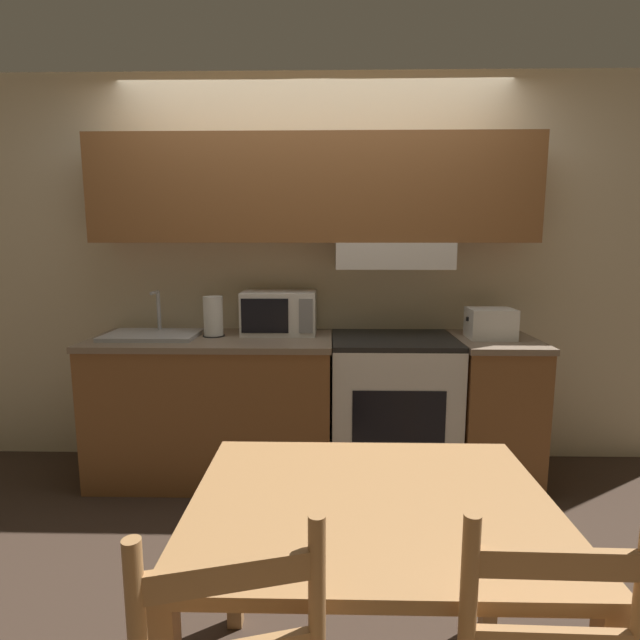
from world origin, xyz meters
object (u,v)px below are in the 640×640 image
object	(u,v)px
stove_range	(392,408)
microwave	(279,312)
sink_basin	(152,334)
toaster	(491,323)
dining_table	(371,530)
paper_towel_roll	(213,316)

from	to	relation	value
stove_range	microwave	world-z (taller)	microwave
stove_range	microwave	distance (m)	0.94
stove_range	sink_basin	world-z (taller)	sink_basin
toaster	dining_table	size ratio (longest dim) A/B	0.27
paper_towel_roll	dining_table	size ratio (longest dim) A/B	0.24
microwave	dining_table	world-z (taller)	microwave
sink_basin	toaster	bearing A→B (deg)	0.02
microwave	toaster	world-z (taller)	microwave
paper_towel_roll	dining_table	distance (m)	1.93
toaster	dining_table	distance (m)	1.90
sink_basin	dining_table	xyz separation A→B (m)	(1.23, -1.65, -0.28)
microwave	dining_table	xyz separation A→B (m)	(0.45, -1.79, -0.39)
stove_range	sink_basin	size ratio (longest dim) A/B	1.60
toaster	sink_basin	xyz separation A→B (m)	(-2.09, -0.00, -0.08)
microwave	sink_basin	xyz separation A→B (m)	(-0.78, -0.14, -0.12)
microwave	sink_basin	distance (m)	0.80
stove_range	paper_towel_roll	world-z (taller)	paper_towel_roll
paper_towel_roll	sink_basin	bearing A→B (deg)	-174.41
stove_range	dining_table	bearing A→B (deg)	-99.17
paper_towel_roll	dining_table	xyz separation A→B (m)	(0.85, -1.69, -0.38)
sink_basin	paper_towel_roll	world-z (taller)	sink_basin
sink_basin	microwave	bearing A→B (deg)	10.07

